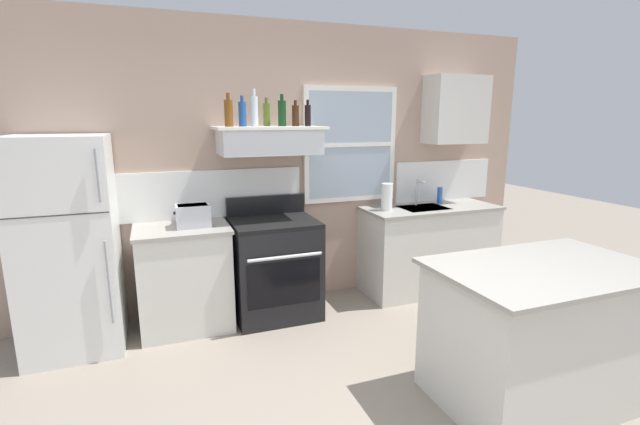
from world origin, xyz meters
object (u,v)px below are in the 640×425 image
bottle_balsamic_dark (308,115)px  dish_soap_bottle (440,195)px  stove_range (275,267)px  paper_towel_roll (387,197)px  bottle_blue_liqueur (242,114)px  bottle_olive_oil_square (267,114)px  refrigerator (68,246)px  bottle_amber_wine (229,113)px  kitchen_island (539,332)px  toaster (193,215)px  bottle_dark_green_wine (282,113)px  bottle_brown_stout (295,115)px  bottle_clear_tall (254,111)px

bottle_balsamic_dark → dish_soap_bottle: bearing=3.4°
stove_range → paper_towel_roll: paper_towel_roll is taller
bottle_blue_liqueur → bottle_olive_oil_square: (0.23, 0.06, -0.00)m
refrigerator → bottle_amber_wine: 1.64m
bottle_olive_oil_square → bottle_amber_wine: bearing=-162.8°
refrigerator → paper_towel_roll: 2.84m
refrigerator → bottle_blue_liqueur: bearing=4.5°
paper_towel_roll → kitchen_island: 1.96m
bottle_amber_wine → bottle_olive_oil_square: size_ratio=1.11×
bottle_amber_wine → kitchen_island: bottle_amber_wine is taller
bottle_blue_liqueur → toaster: bearing=-170.2°
refrigerator → toaster: bearing=1.9°
bottle_blue_liqueur → paper_towel_roll: (1.41, -0.05, -0.81)m
bottle_amber_wine → bottle_dark_green_wine: (0.48, 0.05, 0.00)m
bottle_amber_wine → bottle_brown_stout: (0.60, 0.02, -0.02)m
bottle_blue_liqueur → bottle_balsamic_dark: (0.58, -0.04, -0.01)m
refrigerator → paper_towel_roll: size_ratio=6.27×
refrigerator → bottle_olive_oil_square: (1.65, 0.18, 1.00)m
toaster → bottle_blue_liqueur: bottle_blue_liqueur is taller
refrigerator → kitchen_island: 3.47m
bottle_brown_stout → toaster: bearing=-176.6°
paper_towel_roll → kitchen_island: size_ratio=0.19×
bottle_olive_oil_square → bottle_brown_stout: (0.24, -0.09, -0.01)m
bottle_dark_green_wine → bottle_brown_stout: 0.12m
paper_towel_roll → kitchen_island: paper_towel_roll is taller
bottle_balsamic_dark → dish_soap_bottle: bottle_balsamic_dark is taller
bottle_dark_green_wine → dish_soap_bottle: 1.96m
bottle_dark_green_wine → bottle_balsamic_dark: (0.23, -0.04, -0.02)m
dish_soap_bottle → bottle_brown_stout: bearing=-177.5°
bottle_blue_liqueur → bottle_balsamic_dark: size_ratio=1.12×
paper_towel_roll → bottle_blue_liqueur: bearing=177.9°
bottle_olive_oil_square → bottle_balsamic_dark: bottle_olive_oil_square is taller
refrigerator → toaster: 0.96m
bottle_amber_wine → paper_towel_roll: size_ratio=1.03×
toaster → bottle_olive_oil_square: 1.10m
bottle_clear_tall → bottle_balsamic_dark: bottle_clear_tall is taller
toaster → bottle_balsamic_dark: size_ratio=1.28×
bottle_blue_liqueur → dish_soap_bottle: (2.11, 0.05, -0.85)m
refrigerator → bottle_dark_green_wine: bottle_dark_green_wine is taller
paper_towel_roll → refrigerator: bearing=-178.8°
bottle_clear_tall → kitchen_island: (1.40, -1.96, -1.42)m
bottle_dark_green_wine → paper_towel_roll: bottle_dark_green_wine is taller
bottle_brown_stout → kitchen_island: bearing=-61.2°
kitchen_island → bottle_dark_green_wine: bearing=121.1°
bottle_blue_liqueur → dish_soap_bottle: 2.28m
bottle_clear_tall → dish_soap_bottle: 2.19m
toaster → kitchen_island: 2.76m
bottle_clear_tall → bottle_brown_stout: bottle_clear_tall is taller
toaster → bottle_blue_liqueur: (0.47, 0.08, 0.85)m
bottle_dark_green_wine → refrigerator: bearing=-176.4°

